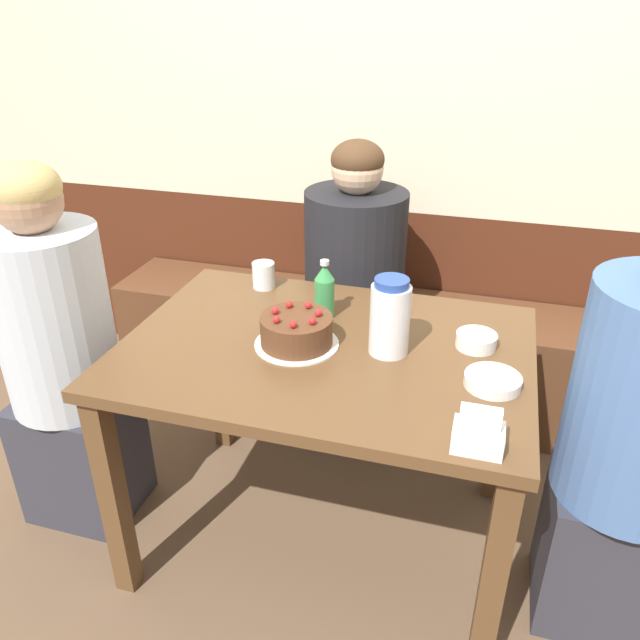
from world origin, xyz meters
name	(u,v)px	position (x,y,z in m)	size (l,w,h in m)	color
ground_plane	(325,533)	(0.00, 0.00, 0.00)	(12.00, 12.00, 0.00)	brown
back_wall	(400,100)	(0.00, 1.05, 1.25)	(4.80, 0.04, 2.50)	#4C2314
bench_seat	(378,352)	(0.00, 0.83, 0.24)	(2.31, 0.38, 0.48)	#56331E
dining_table	(326,376)	(0.00, 0.00, 0.63)	(1.14, 0.82, 0.73)	brown
birthday_cake	(296,331)	(-0.08, -0.02, 0.78)	(0.24, 0.24, 0.11)	white
water_pitcher	(390,317)	(0.18, 0.01, 0.84)	(0.11, 0.11, 0.22)	white
soju_bottle	(325,290)	(-0.05, 0.17, 0.82)	(0.06, 0.06, 0.18)	#388E4C
napkin_holder	(478,434)	(0.44, -0.34, 0.77)	(0.11, 0.08, 0.11)	white
bowl_soup_white	(476,340)	(0.41, 0.11, 0.75)	(0.11, 0.11, 0.04)	white
bowl_rice_small	(493,381)	(0.46, -0.08, 0.75)	(0.14, 0.14, 0.03)	white
glass_water_tall	(264,275)	(-0.31, 0.32, 0.78)	(0.08, 0.08, 0.09)	silver
person_teal_shirt	(63,361)	(-0.83, -0.09, 0.59)	(0.34, 0.34, 1.22)	#33333D
person_pale_blue_shirt	(354,294)	(-0.08, 0.67, 0.58)	(0.38, 0.38, 1.17)	#33333D
person_grey_tee	(638,440)	(0.83, -0.05, 0.62)	(0.37, 0.37, 1.24)	#33333D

